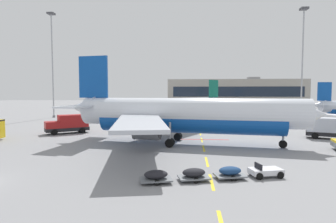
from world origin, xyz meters
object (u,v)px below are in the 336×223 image
object	(u,v)px
airliner_foreground	(185,115)
airliner_far_right	(185,105)
fuel_service_truck	(334,123)
ground_power_truck	(330,128)
apron_light_mast_near	(52,54)
catering_truck	(69,124)
apron_light_mast_far	(303,52)
baggage_train	(212,173)

from	to	relation	value
airliner_foreground	airliner_far_right	world-z (taller)	airliner_foreground
fuel_service_truck	ground_power_truck	size ratio (longest dim) A/B	1.00
ground_power_truck	apron_light_mast_near	size ratio (longest dim) A/B	0.25
catering_truck	fuel_service_truck	world-z (taller)	same
ground_power_truck	apron_light_mast_near	bearing A→B (deg)	151.74
fuel_service_truck	ground_power_truck	xyz separation A→B (m)	(-4.02, -7.04, 0.00)
catering_truck	apron_light_mast_far	size ratio (longest dim) A/B	0.25
catering_truck	fuel_service_truck	xyz separation A→B (m)	(45.76, 4.58, 0.00)
airliner_foreground	airliner_far_right	size ratio (longest dim) A/B	1.32
airliner_far_right	fuel_service_truck	bearing A→B (deg)	-46.21
fuel_service_truck	apron_light_mast_near	bearing A→B (deg)	158.58
airliner_far_right	catering_truck	bearing A→B (deg)	-120.74
airliner_foreground	ground_power_truck	size ratio (longest dim) A/B	4.71
fuel_service_truck	airliner_far_right	bearing A→B (deg)	133.79
airliner_far_right	catering_truck	world-z (taller)	airliner_far_right
apron_light_mast_far	airliner_foreground	bearing A→B (deg)	-129.17
airliner_far_right	airliner_foreground	bearing A→B (deg)	-88.85
catering_truck	apron_light_mast_far	distance (m)	57.57
fuel_service_truck	apron_light_mast_near	distance (m)	70.04
airliner_foreground	airliner_far_right	bearing A→B (deg)	91.15
ground_power_truck	airliner_foreground	bearing A→B (deg)	-164.75
catering_truck	ground_power_truck	distance (m)	41.81
airliner_foreground	fuel_service_truck	size ratio (longest dim) A/B	4.71
airliner_far_right	ground_power_truck	distance (m)	41.46
fuel_service_truck	apron_light_mast_far	size ratio (longest dim) A/B	0.26
catering_truck	baggage_train	distance (m)	32.81
airliner_foreground	baggage_train	bearing A→B (deg)	-80.54
ground_power_truck	apron_light_mast_near	xyz separation A→B (m)	(-59.44, 31.95, 16.07)
airliner_far_right	ground_power_truck	bearing A→B (deg)	-57.03
airliner_far_right	apron_light_mast_near	distance (m)	39.63
baggage_train	apron_light_mast_near	world-z (taller)	apron_light_mast_near
fuel_service_truck	apron_light_mast_near	xyz separation A→B (m)	(-63.46, 24.90, 16.07)
airliner_foreground	fuel_service_truck	distance (m)	28.91
airliner_far_right	fuel_service_truck	world-z (taller)	airliner_far_right
catering_truck	ground_power_truck	bearing A→B (deg)	-3.37
airliner_far_right	fuel_service_truck	xyz separation A→B (m)	(26.56, -27.70, -1.88)
catering_truck	fuel_service_truck	bearing A→B (deg)	5.72
airliner_far_right	catering_truck	distance (m)	37.61
baggage_train	airliner_far_right	bearing A→B (deg)	93.45
apron_light_mast_near	fuel_service_truck	bearing A→B (deg)	-21.42
apron_light_mast_far	catering_truck	bearing A→B (deg)	-151.22
catering_truck	baggage_train	size ratio (longest dim) A/B	0.61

